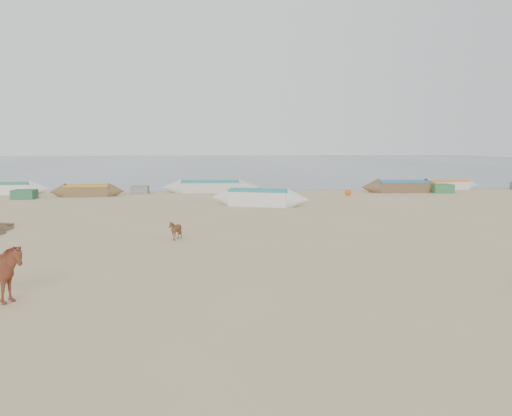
# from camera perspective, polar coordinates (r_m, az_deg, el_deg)

# --- Properties ---
(ground) EXTENTS (140.00, 140.00, 0.00)m
(ground) POSITION_cam_1_polar(r_m,az_deg,el_deg) (16.54, 1.26, -5.20)
(ground) COLOR tan
(ground) RESTS_ON ground
(sea) EXTENTS (160.00, 160.00, 0.00)m
(sea) POSITION_cam_1_polar(r_m,az_deg,el_deg) (98.13, -4.13, 5.22)
(sea) COLOR slate
(sea) RESTS_ON ground
(calf_front) EXTENTS (0.87, 0.83, 0.76)m
(calf_front) POSITION_cam_1_polar(r_m,az_deg,el_deg) (18.97, -9.22, -2.51)
(calf_front) COLOR #55321B
(calf_front) RESTS_ON ground
(near_canoe) EXTENTS (5.96, 3.13, 0.97)m
(near_canoe) POSITION_cam_1_polar(r_m,az_deg,el_deg) (29.11, 0.37, 1.21)
(near_canoe) COLOR silver
(near_canoe) RESTS_ON ground
(waterline_canoes) EXTENTS (58.34, 4.45, 0.89)m
(waterline_canoes) POSITION_cam_1_polar(r_m,az_deg,el_deg) (36.85, -3.33, 2.37)
(waterline_canoes) COLOR brown
(waterline_canoes) RESTS_ON ground
(beach_clutter) EXTENTS (47.23, 4.44, 0.64)m
(beach_clutter) POSITION_cam_1_polar(r_m,az_deg,el_deg) (36.33, 4.56, 2.11)
(beach_clutter) COLOR #2C613F
(beach_clutter) RESTS_ON ground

